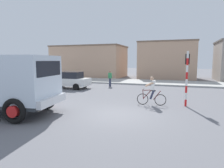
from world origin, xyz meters
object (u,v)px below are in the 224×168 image
object	(u,v)px
truck_foreground	(2,81)
traffic_light_pole	(187,71)
car_red_near	(69,80)
cyclist	(152,91)
pedestrian_near_kerb	(110,78)

from	to	relation	value
truck_foreground	traffic_light_pole	distance (m)	9.92
traffic_light_pole	car_red_near	size ratio (longest dim) A/B	0.80
truck_foreground	traffic_light_pole	world-z (taller)	traffic_light_pole
cyclist	traffic_light_pole	bearing A→B (deg)	12.43
cyclist	truck_foreground	bearing A→B (deg)	-147.17
truck_foreground	cyclist	size ratio (longest dim) A/B	3.29
cyclist	car_red_near	distance (m)	9.64
pedestrian_near_kerb	truck_foreground	bearing A→B (deg)	-97.69
truck_foreground	pedestrian_near_kerb	bearing A→B (deg)	82.31
cyclist	traffic_light_pole	world-z (taller)	traffic_light_pole
car_red_near	traffic_light_pole	bearing A→B (deg)	-22.13
cyclist	car_red_near	bearing A→B (deg)	151.20
truck_foreground	traffic_light_pole	xyz separation A→B (m)	(8.69, 4.78, 0.40)
truck_foreground	car_red_near	world-z (taller)	truck_foreground
truck_foreground	cyclist	distance (m)	8.08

